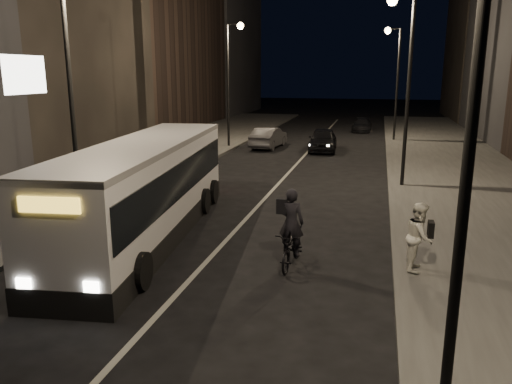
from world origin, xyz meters
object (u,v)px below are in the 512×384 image
Objects in this scene: cyclist_on_bicycle at (292,241)px; car_far at (362,125)px; streetlight_right_near at (456,53)px; car_near at (323,140)px; pedestrian_woman at (420,237)px; streetlight_left_far at (232,68)px; car_mid at (269,138)px; streetlight_right_mid at (404,66)px; streetlight_left_near at (75,65)px; city_bus at (146,186)px; streetlight_right_far at (394,69)px.

cyclist_on_bicycle reaches higher than car_far.
car_far is (-2.32, 38.18, -4.80)m from streetlight_right_near.
pedestrian_woman is at bearing -80.41° from car_near.
car_mid is at bearing 14.96° from streetlight_left_far.
streetlight_right_mid is 14.24m from car_mid.
streetlight_left_near is 19.37m from car_mid.
pedestrian_woman is 0.40× the size of car_near.
streetlight_right_mid is 1.00× the size of streetlight_left_far.
car_near is 12.21m from car_far.
city_bus is 2.59× the size of car_near.
streetlight_right_far is 1.00× the size of streetlight_left_far.
streetlight_left_far is 15.52m from car_far.
streetlight_right_near is at bearing -36.88° from streetlight_left_near.
streetlight_right_near and streetlight_left_far have the same top height.
streetlight_right_far is 0.71× the size of city_bus.
car_near is at bearing 97.41° from cyclist_on_bicycle.
car_near is (-4.71, 20.40, -0.30)m from pedestrian_woman.
streetlight_left_far is 5.28m from car_mid.
streetlight_left_near reaches higher than car_mid.
streetlight_right_near is 2.10× the size of car_far.
car_mid is (-8.51, 20.89, -0.33)m from pedestrian_woman.
car_near is at bearing 1.44° from streetlight_left_far.
streetlight_left_far is (-10.66, 10.00, 0.00)m from streetlight_right_mid.
pedestrian_woman is (10.93, -2.25, -4.31)m from streetlight_left_near.
streetlight_left_near is at bearing 165.66° from cyclist_on_bicycle.
city_bus is 6.45× the size of pedestrian_woman.
cyclist_on_bicycle is 3.28m from pedestrian_woman.
streetlight_right_mid is at bearing 77.42° from cyclist_on_bicycle.
streetlight_left_near is 4.73m from city_bus.
city_bus reaches higher than cyclist_on_bicycle.
streetlight_right_far and streetlight_left_far have the same top height.
streetlight_left_near is 1.00× the size of streetlight_left_far.
streetlight_right_far is 4.58× the size of pedestrian_woman.
cyclist_on_bicycle reaches higher than car_mid.
streetlight_left_far reaches higher than pedestrian_woman.
streetlight_left_far is 1.87× the size of car_mid.
streetlight_right_mid and streetlight_left_near have the same top height.
streetlight_right_far is at bearing 29.36° from streetlight_left_far.
streetlight_left_near is 18.00m from streetlight_left_far.
streetlight_right_near reaches higher than car_far.
streetlight_left_far is at bearing 113.95° from cyclist_on_bicycle.
city_bus is 19.45m from car_near.
streetlight_right_far is 1.00× the size of streetlight_left_near.
car_near is at bearing 177.45° from car_mid.
streetlight_left_far is at bearing 178.03° from car_near.
streetlight_left_near is 3.67× the size of cyclist_on_bicycle.
cyclist_on_bicycle is (-2.99, -10.45, -4.62)m from streetlight_right_mid.
streetlight_left_far reaches higher than car_mid.
car_mid is (2.42, 0.65, -4.65)m from streetlight_left_far.
streetlight_right_mid is 0.71× the size of city_bus.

